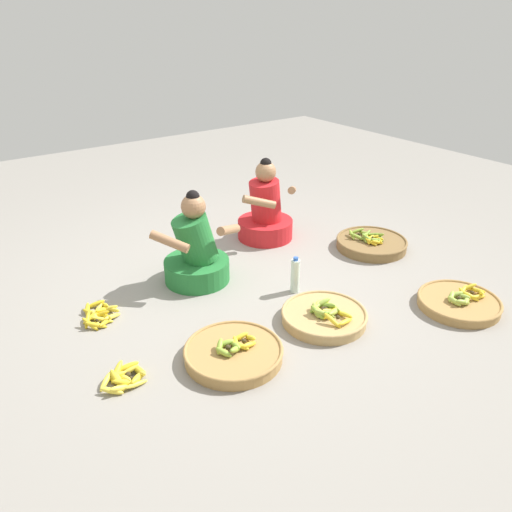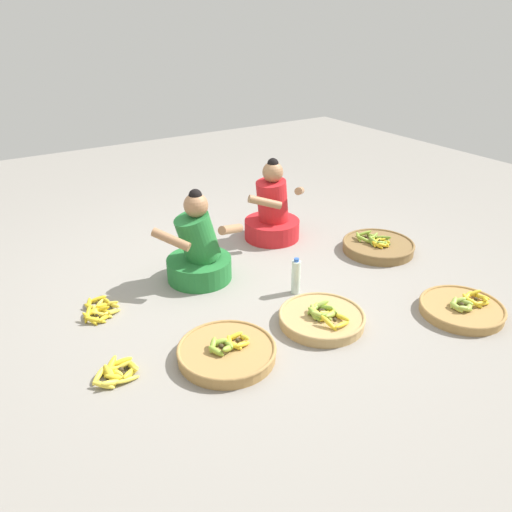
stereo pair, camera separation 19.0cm
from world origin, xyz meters
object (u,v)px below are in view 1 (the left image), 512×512
banana_basket_near_bicycle (459,302)px  banana_basket_mid_left (324,315)px  vendor_woman_front (196,253)px  water_bottle (295,276)px  banana_basket_back_center (371,243)px  loose_bananas_front_center (125,377)px  vendor_woman_behind (266,213)px  banana_basket_near_vendor (234,352)px  loose_bananas_back_left (99,314)px

banana_basket_near_bicycle → banana_basket_mid_left: 1.03m
vendor_woman_front → water_bottle: vendor_woman_front is taller
vendor_woman_front → water_bottle: 0.80m
banana_basket_near_bicycle → banana_basket_mid_left: bearing=154.5°
banana_basket_back_center → water_bottle: 1.09m
loose_bananas_front_center → vendor_woman_behind: bearing=31.4°
banana_basket_near_bicycle → banana_basket_back_center: size_ratio=0.93×
vendor_woman_behind → banana_basket_back_center: size_ratio=1.21×
vendor_woman_behind → banana_basket_near_vendor: (-1.28, -1.37, -0.20)m
banana_basket_mid_left → banana_basket_back_center: 1.33m
loose_bananas_back_left → water_bottle: size_ratio=1.23×
water_bottle → banana_basket_mid_left: bearing=-102.9°
banana_basket_near_bicycle → water_bottle: water_bottle is taller
loose_bananas_back_left → banana_basket_mid_left: bearing=-37.7°
banana_basket_near_vendor → vendor_woman_behind: bearing=46.9°
vendor_woman_behind → water_bottle: size_ratio=2.63×
vendor_woman_behind → banana_basket_mid_left: vendor_woman_behind is taller
vendor_woman_behind → loose_bananas_front_center: bearing=-148.6°
vendor_woman_front → banana_basket_near_vendor: bearing=-108.0°
water_bottle → vendor_woman_front: bearing=130.6°
banana_basket_near_vendor → loose_bananas_back_left: size_ratio=1.73×
banana_basket_near_vendor → loose_bananas_front_center: bearing=162.8°
banana_basket_back_center → loose_bananas_back_left: size_ratio=1.77×
banana_basket_near_bicycle → loose_bananas_front_center: size_ratio=1.91×
banana_basket_near_vendor → water_bottle: 0.95m
vendor_woman_behind → banana_basket_near_vendor: 1.89m
banana_basket_mid_left → loose_bananas_front_center: size_ratio=1.93×
loose_bananas_back_left → loose_bananas_front_center: bearing=-99.5°
banana_basket_near_vendor → loose_bananas_front_center: 0.67m
loose_bananas_front_center → loose_bananas_back_left: (0.13, 0.75, -0.00)m
banana_basket_back_center → loose_bananas_back_left: bearing=172.0°
banana_basket_back_center → vendor_woman_front: bearing=165.4°
water_bottle → banana_basket_back_center: bearing=10.1°
banana_basket_near_vendor → banana_basket_near_bicycle: size_ratio=1.05×
vendor_woman_behind → water_bottle: (-0.43, -0.95, -0.11)m
vendor_woman_front → vendor_woman_behind: size_ratio=0.98×
vendor_woman_behind → water_bottle: vendor_woman_behind is taller
banana_basket_mid_left → loose_bananas_back_left: bearing=142.3°
banana_basket_near_bicycle → vendor_woman_behind: bearing=102.2°
banana_basket_near_bicycle → loose_bananas_back_left: bearing=147.1°
vendor_woman_behind → loose_bananas_back_left: vendor_woman_behind is taller
banana_basket_mid_left → loose_bananas_front_center: banana_basket_mid_left is taller
loose_bananas_back_left → banana_basket_near_bicycle: bearing=-32.9°
banana_basket_near_vendor → banana_basket_back_center: size_ratio=0.98×
vendor_woman_front → loose_bananas_back_left: bearing=-175.2°
banana_basket_mid_left → water_bottle: size_ratio=2.04×
loose_bananas_front_center → vendor_woman_front: bearing=40.3°
banana_basket_near_vendor → loose_bananas_front_center: banana_basket_near_vendor is taller
banana_basket_near_bicycle → water_bottle: 1.22m
loose_bananas_front_center → loose_bananas_back_left: size_ratio=0.86×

